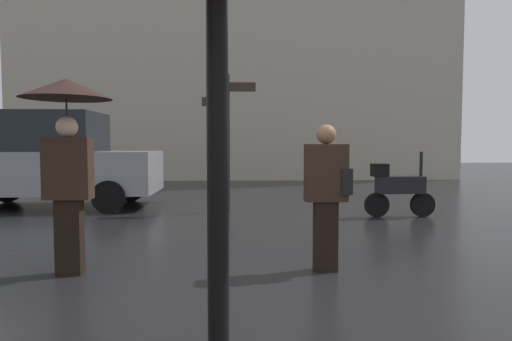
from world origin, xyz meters
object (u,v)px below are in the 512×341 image
(pedestrian_with_bag, at_px, (327,188))
(street_signpost, at_px, (228,129))
(pedestrian_with_umbrella, at_px, (67,127))
(parked_car_left, at_px, (49,160))
(parked_scooter, at_px, (398,188))

(pedestrian_with_bag, bearing_deg, street_signpost, -69.56)
(pedestrian_with_umbrella, height_order, parked_car_left, parked_car_left)
(pedestrian_with_bag, xyz_separation_m, street_signpost, (-1.12, 4.27, 0.79))
(pedestrian_with_umbrella, xyz_separation_m, parked_car_left, (-2.29, 5.11, -0.51))
(pedestrian_with_umbrella, bearing_deg, pedestrian_with_bag, -75.22)
(parked_car_left, xyz_separation_m, street_signpost, (3.89, -0.84, 0.65))
(parked_scooter, bearing_deg, pedestrian_with_umbrella, -163.40)
(parked_scooter, xyz_separation_m, parked_car_left, (-7.09, 1.64, 0.48))
(parked_car_left, bearing_deg, parked_scooter, -4.85)
(pedestrian_with_bag, xyz_separation_m, parked_scooter, (2.08, 3.47, -0.34))
(pedestrian_with_umbrella, height_order, parked_scooter, pedestrian_with_umbrella)
(pedestrian_with_umbrella, relative_size, parked_scooter, 1.52)
(street_signpost, bearing_deg, pedestrian_with_bag, -75.30)
(parked_scooter, relative_size, street_signpost, 0.48)
(parked_car_left, height_order, street_signpost, street_signpost)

